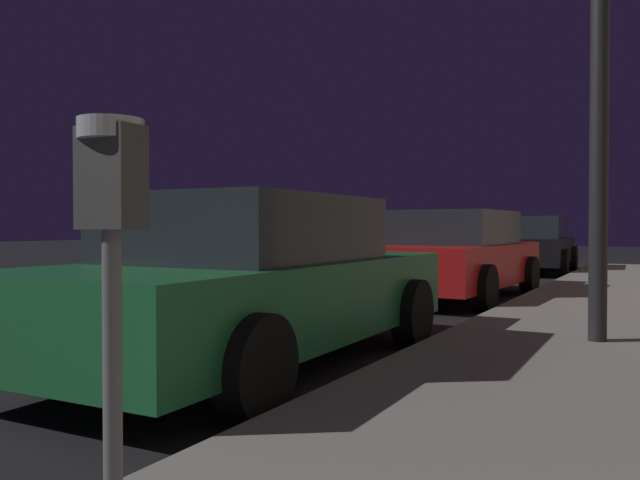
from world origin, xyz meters
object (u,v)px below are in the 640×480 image
(car_red, at_px, (453,255))
(car_black, at_px, (532,245))
(parking_meter, at_px, (111,230))
(car_green, at_px, (254,282))

(car_red, height_order, car_black, same)
(car_black, bearing_deg, parking_meter, -83.93)
(parking_meter, bearing_deg, car_green, 117.66)
(parking_meter, xyz_separation_m, car_black, (-1.67, 15.72, -0.45))
(car_green, relative_size, car_red, 1.02)
(car_black, bearing_deg, car_red, -90.01)
(car_green, distance_m, car_black, 12.53)
(parking_meter, relative_size, car_red, 0.30)
(parking_meter, relative_size, car_green, 0.30)
(car_red, relative_size, car_black, 1.05)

